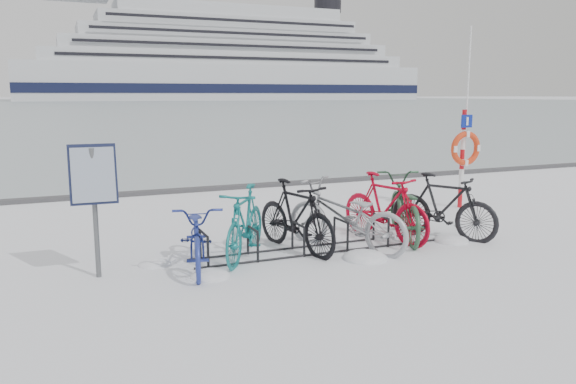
# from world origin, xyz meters

# --- Properties ---
(ground) EXTENTS (900.00, 900.00, 0.00)m
(ground) POSITION_xyz_m (0.00, 0.00, 0.00)
(ground) COLOR white
(ground) RESTS_ON ground
(ice_sheet) EXTENTS (400.00, 298.00, 0.02)m
(ice_sheet) POSITION_xyz_m (0.00, 155.00, 0.01)
(ice_sheet) COLOR #A8B7BE
(ice_sheet) RESTS_ON ground
(quay_edge) EXTENTS (400.00, 0.25, 0.10)m
(quay_edge) POSITION_xyz_m (0.00, 5.90, 0.05)
(quay_edge) COLOR #3F3F42
(quay_edge) RESTS_ON ground
(bike_rack) EXTENTS (4.00, 0.48, 0.46)m
(bike_rack) POSITION_xyz_m (0.00, 0.00, 0.18)
(bike_rack) COLOR black
(bike_rack) RESTS_ON ground
(info_board) EXTENTS (0.59, 0.24, 1.74)m
(info_board) POSITION_xyz_m (-3.21, -0.05, 1.25)
(info_board) COLOR #595B5E
(info_board) RESTS_ON ground
(lifebuoy_station) EXTENTS (0.71, 0.22, 3.71)m
(lifebuoy_station) POSITION_xyz_m (4.17, 1.78, 1.25)
(lifebuoy_station) COLOR #B50E16
(lifebuoy_station) RESTS_ON ground
(cruise_ferry) EXTENTS (152.62, 28.75, 50.15)m
(cruise_ferry) POSITION_xyz_m (59.94, 204.92, 13.66)
(cruise_ferry) COLOR silver
(cruise_ferry) RESTS_ON ground
(bike_0) EXTENTS (1.01, 1.93, 0.96)m
(bike_0) POSITION_xyz_m (-1.91, -0.10, 0.48)
(bike_0) COLOR navy
(bike_0) RESTS_ON ground
(bike_1) EXTENTS (1.44, 1.77, 1.08)m
(bike_1) POSITION_xyz_m (-1.16, 0.10, 0.54)
(bike_1) COLOR #136D6F
(bike_1) RESTS_ON ground
(bike_2) EXTENTS (0.96, 1.92, 1.11)m
(bike_2) POSITION_xyz_m (-0.33, 0.17, 0.56)
(bike_2) COLOR black
(bike_2) RESTS_ON ground
(bike_3) EXTENTS (1.70, 2.18, 1.10)m
(bike_3) POSITION_xyz_m (0.39, -0.08, 0.55)
(bike_3) COLOR #9A9CA2
(bike_3) RESTS_ON ground
(bike_4) EXTENTS (0.97, 1.95, 1.13)m
(bike_4) POSITION_xyz_m (1.29, 0.22, 0.56)
(bike_4) COLOR #BC051E
(bike_4) RESTS_ON ground
(bike_5) EXTENTS (1.44, 2.18, 1.08)m
(bike_5) POSITION_xyz_m (1.65, 0.22, 0.54)
(bike_5) COLOR #2B5538
(bike_5) RESTS_ON ground
(bike_6) EXTENTS (1.39, 1.84, 1.10)m
(bike_6) POSITION_xyz_m (2.25, -0.04, 0.55)
(bike_6) COLOR black
(bike_6) RESTS_ON ground
(snow_drifts) EXTENTS (6.07, 1.78, 0.23)m
(snow_drifts) POSITION_xyz_m (0.47, -0.13, 0.00)
(snow_drifts) COLOR white
(snow_drifts) RESTS_ON ground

